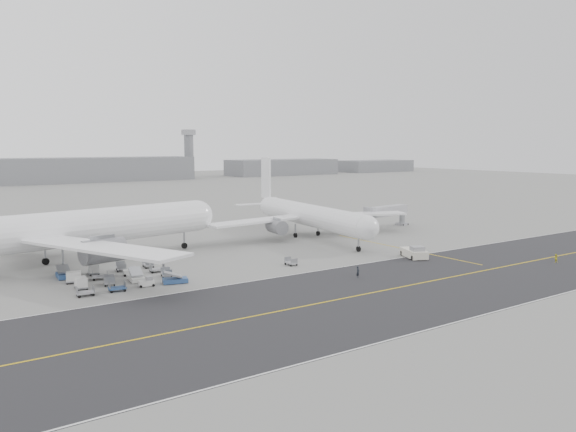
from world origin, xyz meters
TOP-DOWN VIEW (x-y plane):
  - ground at (0.00, 0.00)m, footprint 700.00×700.00m
  - taxiway at (5.02, -17.98)m, footprint 220.00×59.00m
  - horizon_buildings at (30.00, 260.00)m, footprint 520.00×28.00m
  - control_tower at (100.00, 265.00)m, footprint 7.00×7.00m
  - airliner_a at (-33.20, 25.32)m, footprint 65.80×64.56m
  - airliner_b at (22.61, 27.71)m, footprint 51.23×52.06m
  - pushback_tug at (24.86, -3.57)m, footprint 5.25×8.42m
  - jet_bridge at (48.38, 28.12)m, footprint 15.47×4.74m
  - gse_cluster at (-26.96, 10.32)m, footprint 23.95×23.32m
  - stray_dolly at (1.72, 4.08)m, footprint 1.45×2.32m
  - ground_crew_a at (5.29, -9.78)m, footprint 0.80×0.67m
  - ground_crew_b at (43.07, -20.97)m, footprint 0.92×0.82m

SIDE VIEW (x-z plane):
  - ground at x=0.00m, z-range 0.00..0.00m
  - horizon_buildings at x=30.00m, z-range -14.00..14.00m
  - gse_cluster at x=-26.96m, z-range -0.94..0.94m
  - stray_dolly at x=1.72m, z-range -0.71..0.71m
  - taxiway at x=5.02m, z-range -0.01..0.03m
  - ground_crew_b at x=43.07m, z-range 0.00..1.56m
  - ground_crew_a at x=5.29m, z-range 0.00..1.89m
  - pushback_tug at x=24.86m, z-range -0.22..2.20m
  - jet_bridge at x=48.38m, z-range 1.14..6.92m
  - airliner_b at x=22.61m, z-range -3.81..14.18m
  - airliner_a at x=-33.20m, z-range -4.85..18.00m
  - control_tower at x=100.00m, z-range 0.63..31.88m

